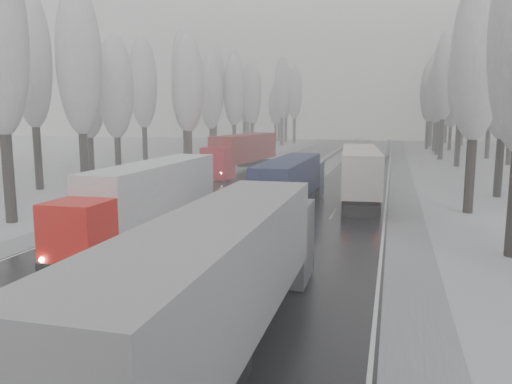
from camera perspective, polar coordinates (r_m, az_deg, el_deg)
The scene contains 52 objects.
ground at distance 15.82m, azimuth -23.31°, elevation -18.09°, with size 260.00×260.00×0.00m, color silver.
carriageway_right at distance 41.63m, azimuth 9.75°, elevation -0.90°, with size 7.50×200.00×0.03m, color black.
carriageway_left at distance 43.88m, azimuth -4.02°, elevation -0.30°, with size 7.50×200.00×0.03m, color black.
median_slush at distance 42.45m, azimuth 2.69°, elevation -0.59°, with size 3.00×200.00×0.04m, color #A6AAAF.
shoulder_right at distance 41.46m, azimuth 16.57°, elevation -1.18°, with size 2.40×200.00×0.04m, color #A6AAAF.
shoulder_left at distance 45.74m, azimuth -9.88°, elevation -0.03°, with size 2.40×200.00×0.04m, color #A6AAAF.
median_guardrail at distance 42.34m, azimuth 2.69°, elevation 0.18°, with size 0.12×200.00×0.76m.
tree_18 at distance 38.45m, azimuth 24.00°, elevation 13.67°, with size 3.60×3.60×16.58m.
tree_20 at distance 46.95m, azimuth 26.65°, elevation 11.80°, with size 3.60×3.60×15.71m.
tree_22 at distance 57.10m, azimuth 23.74°, elevation 11.40°, with size 3.60×3.60×15.86m.
tree_24 at distance 62.80m, azimuth 24.01°, elevation 13.79°, with size 3.60×3.60×20.49m.
tree_26 at distance 72.80m, azimuth 22.48°, elevation 12.24°, with size 3.60×3.60×18.78m.
tree_28 at distance 83.31m, azimuth 20.75°, elevation 12.19°, with size 3.60×3.60×19.62m.
tree_29 at distance 88.15m, azimuth 25.34°, elevation 11.08°, with size 3.60×3.60×18.11m.
tree_30 at distance 92.97m, azimuth 20.30°, elevation 11.12°, with size 3.60×3.60×17.86m.
tree_31 at distance 97.60m, azimuth 23.64°, elevation 11.07°, with size 3.60×3.60×18.58m.
tree_32 at distance 100.44m, azimuth 19.97°, elevation 10.74°, with size 3.60×3.60×17.33m.
tree_33 at distance 104.63m, azimuth 21.48°, elevation 9.51°, with size 3.60×3.60×14.33m.
tree_34 at distance 107.47m, azimuth 19.19°, elevation 10.72°, with size 3.60×3.60×17.63m.
tree_35 at distance 112.39m, azimuth 23.84°, elevation 10.56°, with size 3.60×3.60×18.25m.
tree_36 at distance 117.44m, azimuth 19.57°, elevation 11.31°, with size 3.60×3.60×20.23m.
tree_37 at distance 121.98m, azimuth 22.70°, elevation 9.87°, with size 3.60×3.60×16.37m.
tree_38 at distance 128.03m, azimuth 19.97°, elevation 10.40°, with size 3.60×3.60×17.97m.
tree_39 at distance 132.21m, azimuth 21.04°, elevation 9.78°, with size 3.60×3.60×16.19m.
tree_58 at distance 43.14m, azimuth -19.58°, elevation 13.85°, with size 3.60×3.60×17.21m.
tree_59 at distance 50.98m, azimuth -24.29°, elevation 13.60°, with size 3.60×3.60×18.41m.
tree_60 at distance 52.54m, azimuth -15.79°, elevation 11.38°, with size 3.60×3.60×14.84m.
tree_61 at distance 58.98m, azimuth -18.62°, elevation 10.38°, with size 3.60×3.60×13.95m.
tree_62 at distance 59.37m, azimuth -7.74°, elevation 12.04°, with size 3.60×3.60×16.04m.
tree_63 at distance 66.40m, azimuth -12.80°, elevation 12.02°, with size 3.60×3.60×16.88m.
tree_64 at distance 69.30m, azimuth -8.13°, elevation 11.24°, with size 3.60×3.60×15.42m.
tree_65 at distance 73.82m, azimuth -8.22°, elevation 13.10°, with size 3.60×3.60×19.48m.
tree_66 at distance 78.19m, azimuth -5.20°, elevation 10.92°, with size 3.60×3.60×15.23m.
tree_67 at distance 82.47m, azimuth -5.14°, elevation 11.64°, with size 3.60×3.60×17.09m.
tree_68 at distance 84.09m, azimuth -2.54°, elevation 11.42°, with size 3.60×3.60×16.65m.
tree_69 at distance 89.53m, azimuth -4.76°, elevation 12.34°, with size 3.60×3.60×19.35m.
tree_70 at distance 93.67m, azimuth -0.46°, elevation 11.34°, with size 3.60×3.60×17.09m.
tree_71 at distance 98.95m, azimuth -2.53°, elevation 12.12°, with size 3.60×3.60×19.61m.
tree_72 at distance 103.32m, azimuth -0.43°, elevation 10.40°, with size 3.60×3.60×15.11m.
tree_73 at distance 108.01m, azimuth -1.35°, elevation 11.05°, with size 3.60×3.60×17.22m.
tree_74 at distance 112.96m, azimuth 3.01°, elevation 11.74°, with size 3.60×3.60×19.68m.
tree_75 at distance 119.06m, azimuth -0.95°, elevation 11.27°, with size 3.60×3.60×18.60m.
tree_76 at distance 121.91m, azimuth 4.45°, elevation 11.17°, with size 3.60×3.60×18.55m.
tree_77 at distance 126.91m, azimuth 2.26°, elevation 9.88°, with size 3.60×3.60×14.32m.
tree_78 at distance 129.09m, azimuth 3.46°, elevation 11.34°, with size 3.60×3.60×19.55m.
tree_79 at distance 133.53m, azimuth 2.63°, elevation 10.58°, with size 3.60×3.60×17.07m.
truck_grey_tarp at distance 14.46m, azimuth -3.14°, elevation -8.98°, with size 2.91×17.12×4.38m.
truck_blue_box at distance 35.77m, azimuth 4.17°, elevation 1.29°, with size 2.50×15.27×3.91m.
truck_cream_box at distance 40.85m, azimuth 11.74°, elevation 2.42°, with size 4.13×17.05×4.34m.
box_truck_distant at distance 85.03m, azimuth 14.00°, elevation 4.89°, with size 2.98×7.92×2.90m.
truck_red_white at distance 29.12m, azimuth -12.32°, elevation -0.31°, with size 2.92×16.38×4.19m.
truck_red_red at distance 59.53m, azimuth -1.64°, elevation 4.71°, with size 4.53×18.05×4.59m.
Camera 1 is at (9.15, -10.86, 6.98)m, focal length 35.00 mm.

